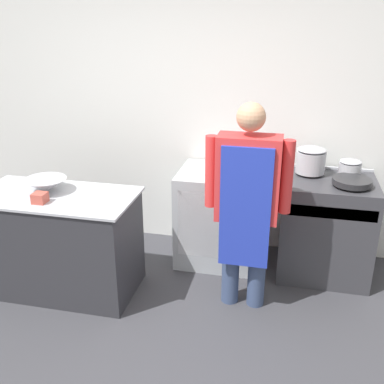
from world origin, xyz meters
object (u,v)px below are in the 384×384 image
person_cook (247,197)px  stock_pot (311,160)px  sauce_pot (350,167)px  stove (325,227)px  plastic_tub (40,198)px  saute_pan (352,181)px  mixing_bowl (46,185)px  fridge_unit (217,216)px

person_cook → stock_pot: person_cook is taller
person_cook → sauce_pot: size_ratio=8.74×
stock_pot → sauce_pot: stock_pot is taller
stove → plastic_tub: 2.44m
person_cook → saute_pan: size_ratio=5.20×
person_cook → plastic_tub: bearing=-170.0°
plastic_tub → mixing_bowl: bearing=108.2°
stock_pot → saute_pan: 0.42m
sauce_pot → plastic_tub: bearing=-156.3°
saute_pan → stove: bearing=143.7°
stove → plastic_tub: size_ratio=8.98×
stock_pot → sauce_pot: size_ratio=1.35×
stock_pot → mixing_bowl: bearing=-158.8°
stove → sauce_pot: bearing=36.8°
stove → mixing_bowl: bearing=-162.9°
stock_pot → sauce_pot: bearing=0.0°
sauce_pot → saute_pan: bearing=-90.0°
person_cook → fridge_unit: bearing=115.9°
mixing_bowl → plastic_tub: (0.07, -0.22, -0.02)m
fridge_unit → mixing_bowl: (-1.30, -0.74, 0.48)m
fridge_unit → saute_pan: bearing=-7.4°
fridge_unit → person_cook: 0.90m
mixing_bowl → stock_pot: (2.11, 0.82, 0.11)m
mixing_bowl → saute_pan: bearing=13.5°
person_cook → plastic_tub: person_cook is taller
saute_pan → plastic_tub: bearing=-161.2°
person_cook → sauce_pot: 1.11m
fridge_unit → sauce_pot: bearing=4.2°
person_cook → plastic_tub: 1.59m
stock_pot → plastic_tub: bearing=-153.0°
mixing_bowl → saute_pan: 2.51m
stove → mixing_bowl: mixing_bowl is taller
person_cook → saute_pan: (0.81, 0.53, -0.00)m
sauce_pot → fridge_unit: bearing=-175.8°
stove → saute_pan: size_ratio=2.88×
person_cook → saute_pan: bearing=33.3°
fridge_unit → stock_pot: stock_pot is taller
fridge_unit → plastic_tub: (-1.23, -0.95, 0.46)m
stove → mixing_bowl: size_ratio=2.66×
plastic_tub → sauce_pot: 2.59m
mixing_bowl → sauce_pot: bearing=18.6°
stove → person_cook: bearing=-135.2°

